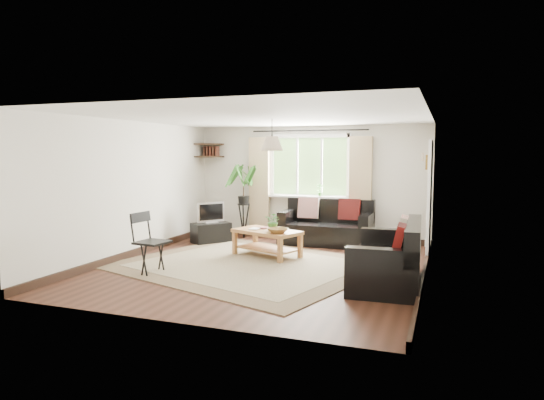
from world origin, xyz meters
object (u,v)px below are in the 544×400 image
(sofa_right, at_px, (387,254))
(folding_chair, at_px, (152,243))
(coffee_table, at_px, (267,243))
(sofa_back, at_px, (326,223))
(tv_stand, at_px, (211,233))
(palm_stand, at_px, (244,201))

(sofa_right, bearing_deg, folding_chair, -82.08)
(coffee_table, height_order, folding_chair, folding_chair)
(folding_chair, bearing_deg, sofa_back, -25.11)
(tv_stand, distance_m, palm_stand, 1.04)
(coffee_table, bearing_deg, palm_stand, 125.02)
(sofa_right, relative_size, palm_stand, 1.13)
(tv_stand, bearing_deg, sofa_right, -79.80)
(coffee_table, xyz_separation_m, tv_stand, (-1.57, 0.90, -0.04))
(coffee_table, distance_m, folding_chair, 2.12)
(sofa_back, bearing_deg, coffee_table, -115.09)
(coffee_table, bearing_deg, sofa_right, -26.38)
(sofa_right, distance_m, folding_chair, 3.48)
(sofa_back, height_order, tv_stand, sofa_back)
(tv_stand, distance_m, folding_chair, 2.65)
(sofa_right, xyz_separation_m, tv_stand, (-3.77, 1.99, -0.22))
(sofa_back, relative_size, folding_chair, 1.94)
(sofa_right, distance_m, coffee_table, 2.47)
(sofa_right, bearing_deg, sofa_back, -152.60)
(coffee_table, height_order, tv_stand, coffee_table)
(sofa_back, distance_m, coffee_table, 1.68)
(tv_stand, bearing_deg, palm_stand, 9.57)
(tv_stand, relative_size, folding_chair, 0.81)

